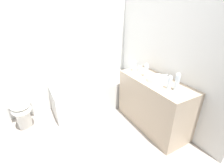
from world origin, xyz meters
The scene contains 15 objects.
ground_plane centered at (0.00, 0.00, 0.00)m, with size 4.06×4.06×0.00m, color #9E9389.
wall_back_tiled centered at (0.00, 1.21, 1.15)m, with size 3.46×0.10×2.30m, color silver.
wall_right_mirror centered at (1.58, 0.00, 1.15)m, with size 0.10×2.71×2.30m, color silver.
bathtub centered at (0.61, 0.82, 0.30)m, with size 1.69×0.68×1.22m.
toilet centered at (-0.76, 0.84, 0.38)m, with size 0.40×0.53×0.73m.
vanity_counter centered at (1.25, -0.24, 0.44)m, with size 0.56×1.32×0.88m, color tan.
sink_basin centered at (1.24, -0.28, 0.91)m, with size 0.33×0.33×0.07m, color white.
sink_faucet centered at (1.43, -0.28, 0.92)m, with size 0.12×0.15×0.09m.
water_bottle_0 centered at (1.25, -0.63, 1.00)m, with size 0.06×0.06×0.26m.
water_bottle_1 centered at (1.20, -0.55, 0.97)m, with size 0.06×0.06×0.21m.
water_bottle_2 centered at (1.21, -0.03, 0.98)m, with size 0.07×0.07×0.22m.
water_bottle_3 centered at (1.20, 0.28, 0.97)m, with size 0.06×0.06×0.20m.
drinking_glass_0 centered at (1.28, 0.23, 0.92)m, with size 0.07×0.07×0.09m, color white.
drinking_glass_1 centered at (1.22, 0.12, 0.92)m, with size 0.06×0.06×0.08m, color white.
toilet_paper_roll centered at (-1.00, 0.77, 0.05)m, with size 0.11×0.11×0.11m, color white.
Camera 1 is at (-0.52, -1.96, 1.94)m, focal length 25.93 mm.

